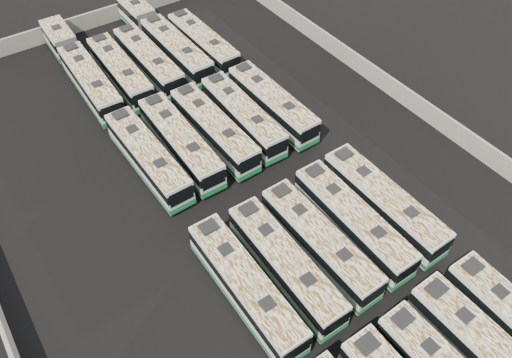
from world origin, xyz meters
The scene contains 18 objects.
ground centered at (0.00, 0.00, 0.00)m, with size 140.00×140.00×0.00m, color black.
perimeter_wall centered at (0.00, 0.00, 1.10)m, with size 45.20×73.20×2.20m.
bus_front_right centered at (5.10, -23.45, 1.87)m, with size 2.99×13.03×3.66m.
bus_midfront_far_left centered at (-5.84, -9.14, 1.86)m, with size 2.81×12.95×3.65m.
bus_midfront_left centered at (-2.15, -9.28, 1.83)m, with size 2.82×12.73×3.58m.
bus_midfront_center centered at (1.48, -9.16, 1.82)m, with size 2.85×12.66×3.56m.
bus_midfront_right centered at (5.21, -9.08, 1.85)m, with size 2.79×12.83×3.61m.
bus_midfront_far_right centered at (8.80, -9.10, 1.88)m, with size 2.86×13.07×3.68m.
bus_midback_far_left centered at (-5.75, 7.85, 1.87)m, with size 2.98×12.99×3.65m.
bus_midback_left centered at (-2.16, 7.93, 1.88)m, with size 2.98×13.11×3.69m.
bus_midback_center centered at (1.57, 7.69, 1.85)m, with size 2.92×12.87×3.62m.
bus_midback_right centered at (5.12, 7.77, 1.82)m, with size 2.91×12.67×3.56m.
bus_midback_far_right centered at (8.83, 7.66, 1.84)m, with size 2.89×12.82×3.61m.
bus_back_far_left centered at (-5.63, 25.69, 1.87)m, with size 3.25×20.27×3.67m.
bus_back_left centered at (-2.15, 22.26, 1.85)m, with size 2.93×12.90×3.63m.
bus_back_center centered at (1.48, 22.26, 1.88)m, with size 2.80×13.03×3.67m.
bus_back_right centered at (5.17, 25.82, 1.88)m, with size 2.96×20.36×3.69m.
bus_back_far_right centered at (8.75, 22.03, 1.81)m, with size 2.87×12.61×3.54m.
Camera 1 is at (-16.44, -25.87, 35.74)m, focal length 35.00 mm.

